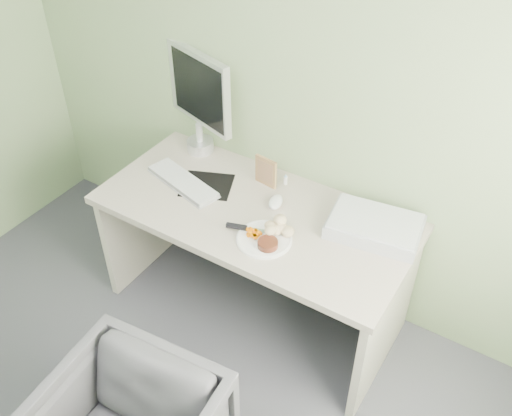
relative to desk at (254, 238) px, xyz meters
The scene contains 14 objects.
wall_back 0.89m from the desk, 90.00° to the left, with size 3.50×3.50×0.00m, color gray.
desk is the anchor object (origin of this frame).
plate 0.29m from the desk, 45.64° to the right, with size 0.26×0.26×0.01m, color white.
steak 0.35m from the desk, 45.02° to the right, with size 0.10×0.10×0.03m, color black.
potato_pile 0.31m from the desk, 28.48° to the right, with size 0.12×0.09×0.07m, color #AB7F53.
carrot_heap 0.29m from the desk, 60.44° to the right, with size 0.06×0.05×0.04m, color orange.
steak_knife 0.27m from the desk, 72.98° to the right, with size 0.26×0.10×0.02m.
mousepad 0.37m from the desk, behind, with size 0.26×0.23×0.00m, color black.
keyboard 0.48m from the desk, behind, with size 0.45×0.13×0.02m, color white.
computer_mouse 0.23m from the desk, 53.56° to the left, with size 0.07×0.12×0.04m, color white.
photo_frame 0.35m from the desk, 106.80° to the left, with size 0.13×0.02×0.16m, color #8D5D41.
eyedrop_bottle 0.35m from the desk, 85.62° to the left, with size 0.02×0.02×0.06m.
scanner 0.63m from the desk, 16.33° to the left, with size 0.43×0.29×0.07m, color #AFB0B6.
monitor 0.82m from the desk, 150.13° to the left, with size 0.48×0.20×0.59m.
Camera 1 is at (1.17, -0.22, 2.55)m, focal length 40.00 mm.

